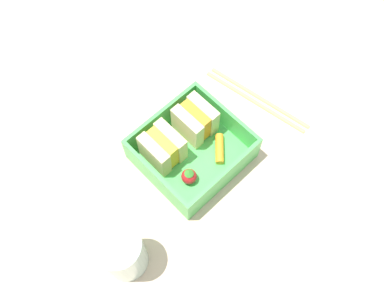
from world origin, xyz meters
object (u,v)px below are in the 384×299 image
(strawberry_far_left, at_px, (189,176))
(chopstick_pair, at_px, (255,97))
(sandwich_left, at_px, (163,148))
(carrot_stick_far_left, at_px, (220,149))
(sandwich_center_left, at_px, (195,120))
(drinking_glass, at_px, (122,253))

(strawberry_far_left, relative_size, chopstick_pair, 0.15)
(sandwich_left, bearing_deg, carrot_stick_far_left, -38.62)
(carrot_stick_far_left, bearing_deg, sandwich_left, 141.38)
(strawberry_far_left, bearing_deg, carrot_stick_far_left, 1.81)
(sandwich_left, xyz_separation_m, chopstick_pair, (0.19, -0.03, -0.04))
(sandwich_left, bearing_deg, sandwich_center_left, 0.00)
(carrot_stick_far_left, bearing_deg, strawberry_far_left, -178.19)
(sandwich_center_left, distance_m, drinking_glass, 0.24)
(sandwich_left, bearing_deg, drinking_glass, -150.68)
(carrot_stick_far_left, relative_size, chopstick_pair, 0.25)
(sandwich_center_left, distance_m, chopstick_pair, 0.13)
(carrot_stick_far_left, relative_size, drinking_glass, 0.51)
(sandwich_left, height_order, sandwich_center_left, same)
(carrot_stick_far_left, bearing_deg, sandwich_center_left, 90.42)
(sandwich_center_left, distance_m, carrot_stick_far_left, 0.06)
(sandwich_left, height_order, strawberry_far_left, sandwich_left)
(sandwich_center_left, bearing_deg, strawberry_far_left, -139.86)
(chopstick_pair, height_order, drinking_glass, drinking_glass)
(strawberry_far_left, bearing_deg, sandwich_center_left, 40.14)
(sandwich_left, distance_m, sandwich_center_left, 0.07)
(carrot_stick_far_left, bearing_deg, drinking_glass, -172.80)
(drinking_glass, bearing_deg, sandwich_left, 29.32)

